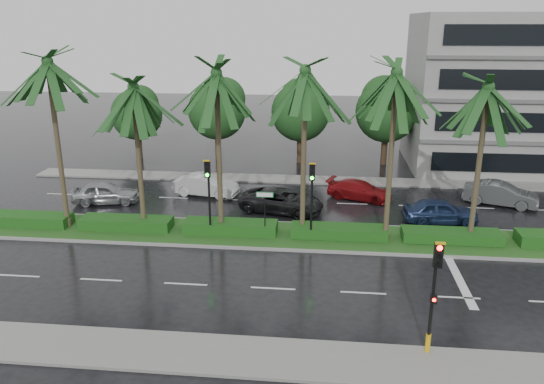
# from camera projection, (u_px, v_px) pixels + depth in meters

# --- Properties ---
(ground) EXTENTS (120.00, 120.00, 0.00)m
(ground) POSITION_uv_depth(u_px,v_px,m) (282.00, 244.00, 28.44)
(ground) COLOR black
(ground) RESTS_ON ground
(near_sidewalk) EXTENTS (40.00, 2.40, 0.12)m
(near_sidewalk) POSITION_uv_depth(u_px,v_px,m) (258.00, 357.00, 18.77)
(near_sidewalk) COLOR slate
(near_sidewalk) RESTS_ON ground
(far_sidewalk) EXTENTS (40.00, 2.00, 0.12)m
(far_sidewalk) POSITION_uv_depth(u_px,v_px,m) (296.00, 179.00, 39.78)
(far_sidewalk) COLOR slate
(far_sidewalk) RESTS_ON ground
(median) EXTENTS (36.00, 4.00, 0.15)m
(median) POSITION_uv_depth(u_px,v_px,m) (284.00, 235.00, 29.36)
(median) COLOR gray
(median) RESTS_ON ground
(hedge) EXTENTS (35.20, 1.40, 0.60)m
(hedge) POSITION_uv_depth(u_px,v_px,m) (284.00, 229.00, 29.25)
(hedge) COLOR #174A15
(hedge) RESTS_ON median
(lane_markings) EXTENTS (34.00, 13.06, 0.01)m
(lane_markings) POSITION_uv_depth(u_px,v_px,m) (339.00, 249.00, 27.74)
(lane_markings) COLOR silver
(lane_markings) RESTS_ON ground
(palm_row) EXTENTS (26.30, 4.20, 10.05)m
(palm_row) POSITION_uv_depth(u_px,v_px,m) (261.00, 88.00, 27.02)
(palm_row) COLOR #3F3624
(palm_row) RESTS_ON median
(signal_near) EXTENTS (0.34, 0.45, 4.36)m
(signal_near) POSITION_uv_depth(u_px,v_px,m) (434.00, 293.00, 18.20)
(signal_near) COLOR black
(signal_near) RESTS_ON near_sidewalk
(signal_median_left) EXTENTS (0.34, 0.42, 4.36)m
(signal_median_left) POSITION_uv_depth(u_px,v_px,m) (208.00, 187.00, 28.19)
(signal_median_left) COLOR black
(signal_median_left) RESTS_ON median
(signal_median_right) EXTENTS (0.34, 0.42, 4.36)m
(signal_median_right) POSITION_uv_depth(u_px,v_px,m) (312.00, 190.00, 27.65)
(signal_median_right) COLOR black
(signal_median_right) RESTS_ON median
(street_sign) EXTENTS (0.95, 0.09, 2.60)m
(street_sign) POSITION_uv_depth(u_px,v_px,m) (265.00, 203.00, 28.34)
(street_sign) COLOR black
(street_sign) RESTS_ON median
(bg_trees) EXTENTS (32.63, 5.04, 7.28)m
(bg_trees) POSITION_uv_depth(u_px,v_px,m) (314.00, 109.00, 43.59)
(bg_trees) COLOR #372919
(bg_trees) RESTS_ON ground
(building) EXTENTS (16.00, 10.00, 12.00)m
(building) POSITION_uv_depth(u_px,v_px,m) (515.00, 93.00, 41.97)
(building) COLOR gray
(building) RESTS_ON ground
(car_silver) EXTENTS (2.46, 4.47, 1.44)m
(car_silver) POSITION_uv_depth(u_px,v_px,m) (106.00, 193.00, 34.57)
(car_silver) COLOR #94989B
(car_silver) RESTS_ON ground
(car_white) EXTENTS (2.31, 4.63, 1.46)m
(car_white) POSITION_uv_depth(u_px,v_px,m) (206.00, 185.00, 36.10)
(car_white) COLOR beige
(car_white) RESTS_ON ground
(car_darkgrey) EXTENTS (3.58, 5.66, 1.46)m
(car_darkgrey) POSITION_uv_depth(u_px,v_px,m) (281.00, 201.00, 33.02)
(car_darkgrey) COLOR black
(car_darkgrey) RESTS_ON ground
(car_red) EXTENTS (3.14, 4.67, 1.26)m
(car_red) POSITION_uv_depth(u_px,v_px,m) (359.00, 190.00, 35.42)
(car_red) COLOR maroon
(car_red) RESTS_ON ground
(car_blue) EXTENTS (1.97, 4.39, 1.47)m
(car_blue) POSITION_uv_depth(u_px,v_px,m) (440.00, 211.00, 31.18)
(car_blue) COLOR navy
(car_blue) RESTS_ON ground
(car_grey) EXTENTS (3.08, 4.84, 1.51)m
(car_grey) POSITION_uv_depth(u_px,v_px,m) (500.00, 194.00, 34.22)
(car_grey) COLOR #4F5253
(car_grey) RESTS_ON ground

